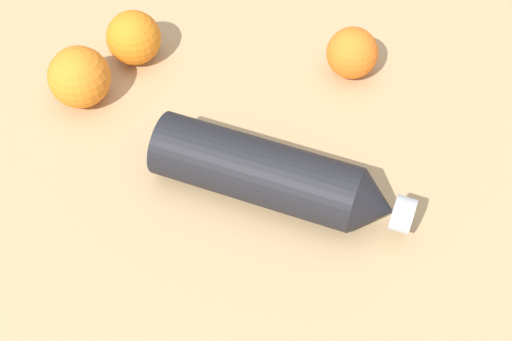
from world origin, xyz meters
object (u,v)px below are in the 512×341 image
object	(u,v)px
water_bottle	(276,176)
orange_0	(134,38)
orange_3	(79,77)
orange_1	(352,53)

from	to	relation	value
water_bottle	orange_0	distance (m)	0.26
water_bottle	orange_3	size ratio (longest dim) A/B	3.39
orange_0	orange_3	bearing A→B (deg)	112.31
water_bottle	orange_1	xyz separation A→B (m)	(0.12, -0.17, -0.00)
orange_1	orange_3	bearing A→B (deg)	69.27
orange_3	water_bottle	bearing A→B (deg)	-150.97
orange_1	orange_0	bearing A→B (deg)	56.07
orange_1	orange_3	distance (m)	0.32
water_bottle	orange_0	bearing A→B (deg)	149.38
water_bottle	orange_3	xyz separation A→B (m)	(0.23, 0.13, 0.00)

